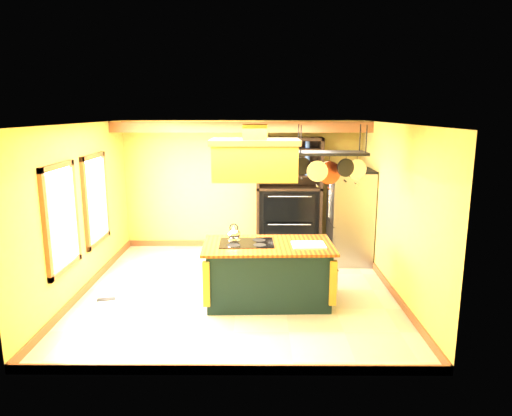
{
  "coord_description": "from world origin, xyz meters",
  "views": [
    {
      "loc": [
        0.33,
        -7.08,
        2.88
      ],
      "look_at": [
        0.29,
        0.3,
        1.32
      ],
      "focal_mm": 32.0,
      "sensor_mm": 36.0,
      "label": 1
    }
  ],
  "objects_px": {
    "pot_rack": "(331,160)",
    "range_hood": "(255,158)",
    "kitchen_island": "(268,272)",
    "hutch": "(288,208)"
  },
  "relations": [
    {
      "from": "pot_rack",
      "to": "range_hood",
      "type": "bearing_deg",
      "value": -179.4
    },
    {
      "from": "kitchen_island",
      "to": "pot_rack",
      "type": "relative_size",
      "value": 1.82
    },
    {
      "from": "pot_rack",
      "to": "hutch",
      "type": "distance_m",
      "value": 3.02
    },
    {
      "from": "hutch",
      "to": "range_hood",
      "type": "bearing_deg",
      "value": -104.04
    },
    {
      "from": "pot_rack",
      "to": "hutch",
      "type": "relative_size",
      "value": 0.46
    },
    {
      "from": "kitchen_island",
      "to": "range_hood",
      "type": "xyz_separation_m",
      "value": [
        -0.2,
        -0.0,
        1.76
      ]
    },
    {
      "from": "kitchen_island",
      "to": "pot_rack",
      "type": "xyz_separation_m",
      "value": [
        0.91,
        0.01,
        1.72
      ]
    },
    {
      "from": "range_hood",
      "to": "pot_rack",
      "type": "distance_m",
      "value": 1.11
    },
    {
      "from": "pot_rack",
      "to": "hutch",
      "type": "bearing_deg",
      "value": 98.98
    },
    {
      "from": "range_hood",
      "to": "hutch",
      "type": "distance_m",
      "value": 3.09
    },
    {
      "from": "kitchen_island",
      "to": "hutch",
      "type": "height_order",
      "value": "hutch"
    },
    {
      "from": "range_hood",
      "to": "hutch",
      "type": "xyz_separation_m",
      "value": [
        0.68,
        2.71,
        -1.32
      ]
    },
    {
      "from": "pot_rack",
      "to": "hutch",
      "type": "height_order",
      "value": "pot_rack"
    },
    {
      "from": "kitchen_island",
      "to": "range_hood",
      "type": "height_order",
      "value": "range_hood"
    },
    {
      "from": "range_hood",
      "to": "pot_rack",
      "type": "xyz_separation_m",
      "value": [
        1.1,
        0.01,
        -0.04
      ]
    }
  ]
}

